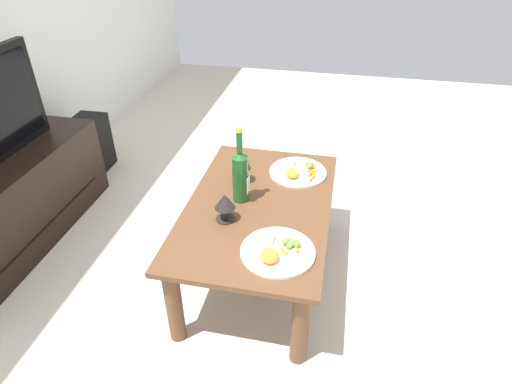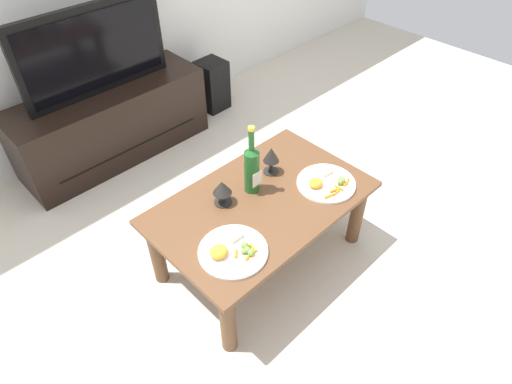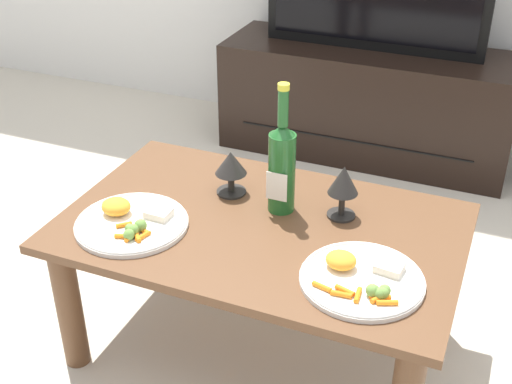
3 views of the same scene
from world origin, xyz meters
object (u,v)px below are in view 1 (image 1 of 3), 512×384
Objects in this scene: floor_speaker at (93,143)px; goblet_right at (243,163)px; tv_stand at (7,207)px; goblet_left at (225,203)px; dining_table at (259,218)px; dinner_plate_left at (277,251)px; dinner_plate_right at (298,171)px; wine_bottle at (240,174)px.

goblet_right is (-0.62, -1.22, 0.33)m from floor_speaker.
goblet_left is (-0.09, -1.23, 0.27)m from tv_stand.
floor_speaker is 2.96× the size of goblet_left.
goblet_left is (-0.14, 0.12, 0.17)m from dining_table.
dinner_plate_left is 0.62m from dinner_plate_right.
goblet_left is at bearing 180.00° from goblet_right.
floor_speaker is 1.41m from goblet_right.
floor_speaker is 1.58m from dinner_plate_right.
goblet_left is at bearing -94.31° from tv_stand.
goblet_left is at bearing 169.91° from wine_bottle.
tv_stand is at bearing 93.12° from wine_bottle.
floor_speaker is (0.85, -0.01, -0.05)m from tv_stand.
dinner_plate_right is (-0.50, -1.48, 0.24)m from floor_speaker.
tv_stand is at bearing 85.69° from goblet_left.
goblet_left reaches higher than dinner_plate_right.
dining_table reaches higher than floor_speaker.
floor_speaker is at bearing 53.02° from dinner_plate_left.
floor_speaker is 1.87m from dinner_plate_left.
dinner_plate_left reaches higher than dinner_plate_right.
floor_speaker is at bearing 52.35° from goblet_left.
goblet_left is at bearing -129.22° from floor_speaker.
goblet_left is 0.43× the size of dinner_plate_left.
tv_stand is at bearing 100.59° from goblet_right.
floor_speaker is (0.80, 1.34, -0.15)m from dining_table.
dinner_plate_right is (0.62, -0.00, -0.00)m from dinner_plate_left.
wine_bottle is 0.39m from dinner_plate_right.
floor_speaker is 1.52m from wine_bottle.
tv_stand is at bearing 178.06° from floor_speaker.
wine_bottle is (0.02, 0.09, 0.22)m from dining_table.
dining_table is 2.89× the size of wine_bottle.
floor_speaker is 1.58m from goblet_left.
wine_bottle is at bearing 76.39° from dining_table.
tv_stand is 1.26m from goblet_left.
dining_table is at bearing -147.08° from goblet_right.
wine_bottle is 2.81× the size of goblet_left.
wine_bottle is 0.17m from goblet_right.
dining_table is at bearing -103.61° from wine_bottle.
tv_stand is 1.54m from dinner_plate_right.
goblet_right is at bearing 27.52° from dinner_plate_left.
goblet_right is at bearing 0.00° from goblet_left.
wine_bottle is at bearing 34.50° from dinner_plate_left.
floor_speaker is 1.29× the size of dinner_plate_left.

